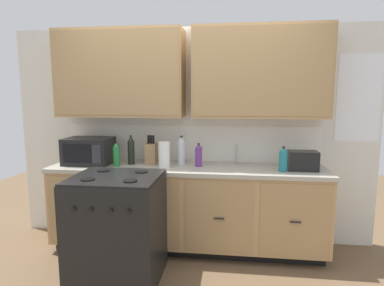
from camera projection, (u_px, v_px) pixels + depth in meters
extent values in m
plane|color=brown|center=(183.00, 262.00, 3.16)|extent=(8.00, 8.00, 0.00)
cube|color=silver|center=(191.00, 136.00, 3.60)|extent=(4.01, 0.05, 2.36)
cube|color=white|center=(190.00, 143.00, 3.58)|extent=(2.81, 0.01, 0.40)
cube|color=tan|center=(120.00, 74.00, 3.40)|extent=(1.36, 0.34, 0.91)
cube|color=#A58052|center=(114.00, 73.00, 3.23)|extent=(1.33, 0.01, 0.86)
cube|color=tan|center=(260.00, 73.00, 3.22)|extent=(1.36, 0.34, 0.91)
cube|color=#A58052|center=(261.00, 71.00, 3.05)|extent=(1.33, 0.01, 0.86)
cube|color=white|center=(359.00, 98.00, 3.30)|extent=(0.44, 0.01, 0.90)
cube|color=black|center=(187.00, 242.00, 3.47)|extent=(2.76, 0.48, 0.10)
cube|color=tan|center=(187.00, 205.00, 3.38)|extent=(2.81, 0.60, 0.76)
cube|color=#A88354|center=(79.00, 211.00, 3.21)|extent=(0.65, 0.01, 0.70)
cube|color=black|center=(78.00, 212.00, 3.20)|extent=(0.10, 0.01, 0.01)
cube|color=#A88354|center=(147.00, 214.00, 3.13)|extent=(0.65, 0.01, 0.70)
cube|color=black|center=(146.00, 215.00, 3.11)|extent=(0.10, 0.01, 0.01)
cube|color=#A88354|center=(219.00, 217.00, 3.04)|extent=(0.65, 0.01, 0.70)
cube|color=black|center=(219.00, 219.00, 3.03)|extent=(0.10, 0.01, 0.01)
cube|color=#A88354|center=(295.00, 221.00, 2.96)|extent=(0.65, 0.01, 0.70)
cube|color=black|center=(295.00, 222.00, 2.94)|extent=(0.10, 0.01, 0.01)
cube|color=#ADA899|center=(187.00, 168.00, 3.33)|extent=(2.84, 0.63, 0.04)
cube|color=#A8AAAF|center=(236.00, 168.00, 3.29)|extent=(0.56, 0.38, 0.02)
cube|color=black|center=(118.00, 229.00, 2.83)|extent=(0.76, 0.66, 0.92)
cube|color=black|center=(116.00, 177.00, 2.76)|extent=(0.74, 0.65, 0.02)
cylinder|color=black|center=(88.00, 179.00, 2.63)|extent=(0.12, 0.12, 0.01)
cylinder|color=black|center=(130.00, 181.00, 2.58)|extent=(0.12, 0.12, 0.01)
cylinder|color=black|center=(103.00, 171.00, 2.94)|extent=(0.12, 0.12, 0.01)
cylinder|color=black|center=(141.00, 172.00, 2.90)|extent=(0.12, 0.12, 0.01)
cylinder|color=black|center=(73.00, 209.00, 2.48)|extent=(0.03, 0.02, 0.03)
cylinder|color=black|center=(91.00, 210.00, 2.46)|extent=(0.03, 0.02, 0.03)
cylinder|color=black|center=(111.00, 211.00, 2.44)|extent=(0.03, 0.02, 0.03)
cylinder|color=black|center=(128.00, 211.00, 2.43)|extent=(0.03, 0.02, 0.03)
cube|color=black|center=(89.00, 151.00, 3.44)|extent=(0.48, 0.36, 0.28)
cube|color=black|center=(77.00, 154.00, 3.26)|extent=(0.31, 0.01, 0.19)
cube|color=#28282D|center=(96.00, 154.00, 3.24)|extent=(0.10, 0.01, 0.19)
cube|color=black|center=(303.00, 161.00, 3.14)|extent=(0.28, 0.18, 0.19)
cube|color=black|center=(298.00, 151.00, 3.13)|extent=(0.02, 0.13, 0.01)
cube|color=black|center=(309.00, 152.00, 3.12)|extent=(0.02, 0.13, 0.01)
cube|color=#9C794E|center=(151.00, 154.00, 3.44)|extent=(0.11, 0.14, 0.22)
cylinder|color=black|center=(148.00, 139.00, 3.41)|extent=(0.02, 0.02, 0.09)
cylinder|color=black|center=(150.00, 139.00, 3.41)|extent=(0.02, 0.02, 0.09)
cylinder|color=black|center=(152.00, 139.00, 3.41)|extent=(0.02, 0.02, 0.09)
cylinder|color=black|center=(154.00, 139.00, 3.41)|extent=(0.02, 0.02, 0.09)
cylinder|color=#B2B5BA|center=(236.00, 154.00, 3.45)|extent=(0.02, 0.02, 0.20)
cylinder|color=white|center=(164.00, 154.00, 3.28)|extent=(0.12, 0.12, 0.26)
cylinder|color=#663384|center=(199.00, 157.00, 3.31)|extent=(0.07, 0.07, 0.19)
cone|color=#663384|center=(199.00, 146.00, 3.29)|extent=(0.07, 0.07, 0.05)
cylinder|color=black|center=(199.00, 144.00, 3.29)|extent=(0.03, 0.03, 0.02)
cylinder|color=silver|center=(181.00, 153.00, 3.43)|extent=(0.08, 0.08, 0.24)
cone|color=silver|center=(181.00, 139.00, 3.41)|extent=(0.07, 0.07, 0.06)
cylinder|color=black|center=(181.00, 136.00, 3.40)|extent=(0.03, 0.03, 0.02)
cylinder|color=#1E707A|center=(283.00, 162.00, 3.08)|extent=(0.08, 0.08, 0.19)
cone|color=#1E707A|center=(284.00, 149.00, 3.06)|extent=(0.07, 0.07, 0.05)
cylinder|color=black|center=(284.00, 147.00, 3.06)|extent=(0.03, 0.03, 0.02)
cylinder|color=#237A38|center=(116.00, 156.00, 3.31)|extent=(0.07, 0.07, 0.21)
cone|color=#237A38|center=(116.00, 144.00, 3.30)|extent=(0.06, 0.06, 0.05)
cylinder|color=black|center=(116.00, 142.00, 3.29)|extent=(0.02, 0.02, 0.02)
cylinder|color=black|center=(131.00, 153.00, 3.41)|extent=(0.07, 0.07, 0.25)
cone|color=black|center=(131.00, 138.00, 3.39)|extent=(0.06, 0.06, 0.06)
cylinder|color=black|center=(131.00, 136.00, 3.38)|extent=(0.03, 0.03, 0.02)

